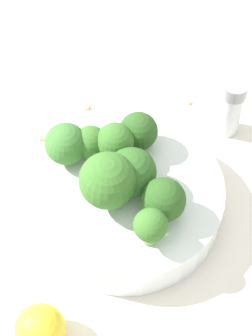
% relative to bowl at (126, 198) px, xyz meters
% --- Properties ---
extents(ground_plane, '(3.00, 3.00, 0.00)m').
position_rel_bowl_xyz_m(ground_plane, '(0.00, 0.00, -0.02)').
color(ground_plane, silver).
extents(bowl, '(0.21, 0.21, 0.04)m').
position_rel_bowl_xyz_m(bowl, '(0.00, 0.00, 0.00)').
color(bowl, silver).
rests_on(bowl, ground_plane).
extents(broccoli_floret_0, '(0.05, 0.05, 0.06)m').
position_rel_bowl_xyz_m(broccoli_floret_0, '(-0.00, 0.01, 0.05)').
color(broccoli_floret_0, '#84AD66').
rests_on(broccoli_floret_0, bowl).
extents(broccoli_floret_1, '(0.05, 0.05, 0.05)m').
position_rel_bowl_xyz_m(broccoli_floret_1, '(-0.02, -0.07, 0.05)').
color(broccoli_floret_1, '#8EB770').
rests_on(broccoli_floret_1, bowl).
extents(broccoli_floret_2, '(0.04, 0.04, 0.05)m').
position_rel_bowl_xyz_m(broccoli_floret_2, '(-0.06, 0.00, 0.05)').
color(broccoli_floret_2, '#8EB770').
rests_on(broccoli_floret_2, bowl).
extents(broccoli_floret_3, '(0.05, 0.05, 0.05)m').
position_rel_bowl_xyz_m(broccoli_floret_3, '(0.02, 0.04, 0.05)').
color(broccoli_floret_3, '#7A9E5B').
rests_on(broccoli_floret_3, bowl).
extents(broccoli_floret_4, '(0.04, 0.04, 0.04)m').
position_rel_bowl_xyz_m(broccoli_floret_4, '(-0.03, -0.05, 0.05)').
color(broccoli_floret_4, '#8EB770').
rests_on(broccoli_floret_4, bowl).
extents(broccoli_floret_5, '(0.03, 0.03, 0.05)m').
position_rel_bowl_xyz_m(broccoli_floret_5, '(0.06, 0.04, 0.05)').
color(broccoli_floret_5, '#7A9E5B').
rests_on(broccoli_floret_5, bowl).
extents(broccoli_floret_6, '(0.06, 0.06, 0.07)m').
position_rel_bowl_xyz_m(broccoli_floret_6, '(0.02, -0.01, 0.06)').
color(broccoli_floret_6, '#7A9E5B').
rests_on(broccoli_floret_6, bowl).
extents(broccoli_floret_7, '(0.04, 0.04, 0.05)m').
position_rel_bowl_xyz_m(broccoli_floret_7, '(-0.03, -0.02, 0.05)').
color(broccoli_floret_7, '#8EB770').
rests_on(broccoli_floret_7, bowl).
extents(pepper_shaker, '(0.03, 0.03, 0.08)m').
position_rel_bowl_xyz_m(pepper_shaker, '(-0.14, 0.09, 0.02)').
color(pepper_shaker, silver).
rests_on(pepper_shaker, ground_plane).
extents(lemon_wedge, '(0.05, 0.05, 0.05)m').
position_rel_bowl_xyz_m(lemon_wedge, '(0.16, -0.04, 0.00)').
color(lemon_wedge, yellow).
rests_on(lemon_wedge, ground_plane).
extents(almond_crumb_0, '(0.01, 0.00, 0.01)m').
position_rel_bowl_xyz_m(almond_crumb_0, '(-0.07, -0.13, -0.02)').
color(almond_crumb_0, '#AD7F4C').
rests_on(almond_crumb_0, ground_plane).
extents(almond_crumb_1, '(0.01, 0.01, 0.01)m').
position_rel_bowl_xyz_m(almond_crumb_1, '(-0.14, -0.09, -0.02)').
color(almond_crumb_1, tan).
rests_on(almond_crumb_1, ground_plane).
extents(almond_crumb_2, '(0.01, 0.00, 0.01)m').
position_rel_bowl_xyz_m(almond_crumb_2, '(-0.17, 0.04, -0.02)').
color(almond_crumb_2, '#AD7F4C').
rests_on(almond_crumb_2, ground_plane).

